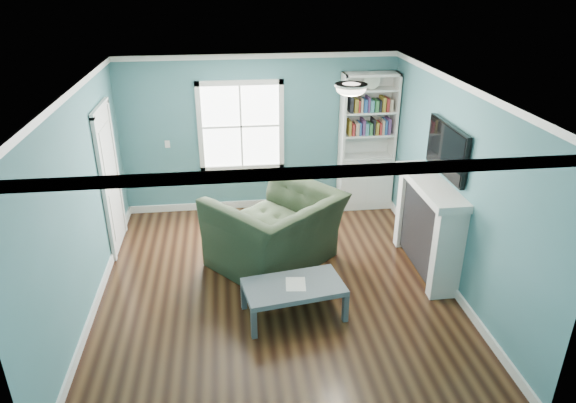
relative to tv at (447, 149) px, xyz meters
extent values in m
plane|color=black|center=(-2.20, -0.20, -1.72)|extent=(5.00, 5.00, 0.00)
plane|color=#3D7578|center=(-2.20, 2.30, -0.43)|extent=(4.50, 0.00, 4.50)
plane|color=#3D7578|center=(-2.20, -2.70, -0.43)|extent=(4.50, 0.00, 4.50)
plane|color=#3D7578|center=(-4.45, -0.20, -0.43)|extent=(0.00, 5.00, 5.00)
plane|color=#3D7578|center=(0.05, -0.20, -0.43)|extent=(0.00, 5.00, 5.00)
plane|color=white|center=(-2.20, -0.20, 0.88)|extent=(5.00, 5.00, 0.00)
cube|color=white|center=(-2.20, 2.28, -1.66)|extent=(4.50, 0.03, 0.12)
cube|color=white|center=(-4.44, -0.20, -1.66)|extent=(0.03, 5.00, 0.12)
cube|color=white|center=(0.03, -0.20, -1.66)|extent=(0.03, 5.00, 0.12)
cube|color=white|center=(-2.20, 2.28, 0.84)|extent=(4.50, 0.04, 0.08)
cube|color=white|center=(-2.20, -2.68, 0.84)|extent=(4.50, 0.04, 0.08)
cube|color=white|center=(-4.43, -0.20, 0.84)|extent=(0.04, 5.00, 0.08)
cube|color=white|center=(0.03, -0.20, 0.84)|extent=(0.04, 5.00, 0.08)
cube|color=white|center=(-2.50, 2.29, -0.27)|extent=(1.24, 0.01, 1.34)
cube|color=white|center=(-3.16, 2.28, -0.27)|extent=(0.08, 0.06, 1.50)
cube|color=white|center=(-1.84, 2.28, -0.27)|extent=(0.08, 0.06, 1.50)
cube|color=white|center=(-2.50, 2.28, -0.98)|extent=(1.40, 0.06, 0.08)
cube|color=white|center=(-2.50, 2.28, 0.44)|extent=(1.40, 0.06, 0.08)
cube|color=white|center=(-2.50, 2.28, -0.27)|extent=(1.24, 0.03, 0.03)
cube|color=white|center=(-2.50, 2.28, -0.27)|extent=(0.03, 0.03, 1.34)
cube|color=silver|center=(-0.43, 2.10, -1.27)|extent=(0.90, 0.35, 0.90)
cube|color=silver|center=(-0.86, 2.10, -0.12)|extent=(0.04, 0.35, 1.40)
cube|color=silver|center=(0.00, 2.10, -0.12)|extent=(0.04, 0.35, 1.40)
cube|color=silver|center=(-0.43, 2.26, -0.12)|extent=(0.90, 0.02, 1.40)
cube|color=silver|center=(-0.43, 2.10, 0.55)|extent=(0.90, 0.35, 0.04)
cube|color=silver|center=(-0.43, 2.10, -0.80)|extent=(0.84, 0.33, 0.03)
cube|color=silver|center=(-0.43, 2.10, -0.42)|extent=(0.84, 0.33, 0.03)
cube|color=silver|center=(-0.43, 2.10, -0.04)|extent=(0.84, 0.33, 0.03)
cube|color=silver|center=(-0.43, 2.10, 0.32)|extent=(0.84, 0.33, 0.03)
cube|color=olive|center=(-0.43, 2.08, -0.30)|extent=(0.70, 0.25, 0.22)
cube|color=maroon|center=(-0.43, 2.08, 0.08)|extent=(0.70, 0.25, 0.22)
cylinder|color=beige|center=(-0.43, 2.05, 0.46)|extent=(0.26, 0.06, 0.26)
cube|color=black|center=(-0.11, 0.00, -1.12)|extent=(0.30, 1.20, 1.10)
cube|color=black|center=(-0.13, 0.00, -1.32)|extent=(0.22, 0.65, 0.70)
cube|color=silver|center=(-0.13, -0.67, -1.12)|extent=(0.36, 0.16, 1.20)
cube|color=silver|center=(-0.13, 0.67, -1.12)|extent=(0.36, 0.16, 1.20)
cube|color=silver|center=(-0.15, 0.00, -0.47)|extent=(0.44, 1.58, 0.10)
cube|color=black|center=(0.00, 0.00, 0.00)|extent=(0.06, 1.10, 0.65)
cube|color=silver|center=(-4.43, 1.20, -0.70)|extent=(0.04, 0.80, 2.05)
cube|color=white|center=(-4.42, 0.75, -0.70)|extent=(0.05, 0.08, 2.13)
cube|color=white|center=(-4.42, 1.65, -0.70)|extent=(0.05, 0.08, 2.13)
cube|color=white|center=(-4.42, 1.20, 0.36)|extent=(0.05, 0.98, 0.08)
sphere|color=#BF8C3F|center=(-4.37, 1.50, -0.77)|extent=(0.07, 0.07, 0.07)
ellipsoid|color=white|center=(-1.30, -0.10, 0.82)|extent=(0.34, 0.34, 0.15)
cylinder|color=white|center=(-1.30, -0.10, 0.86)|extent=(0.38, 0.38, 0.03)
cube|color=white|center=(-3.70, 2.28, -0.52)|extent=(0.08, 0.01, 0.12)
imported|color=black|center=(-2.14, 0.39, -1.03)|extent=(1.88, 1.82, 1.39)
cube|color=#474E55|center=(-2.55, -1.19, -1.55)|extent=(0.07, 0.07, 0.36)
cube|color=#474E55|center=(-1.46, -1.02, -1.55)|extent=(0.07, 0.07, 0.36)
cube|color=#474E55|center=(-2.63, -0.63, -1.55)|extent=(0.07, 0.07, 0.36)
cube|color=#474E55|center=(-1.55, -0.46, -1.55)|extent=(0.07, 0.07, 0.36)
cube|color=slate|center=(-2.05, -0.82, -1.34)|extent=(1.24, 0.80, 0.06)
cube|color=white|center=(-2.03, -0.81, -1.30)|extent=(0.26, 0.32, 0.00)
camera|label=1|loc=(-2.74, -5.83, 2.09)|focal=32.00mm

